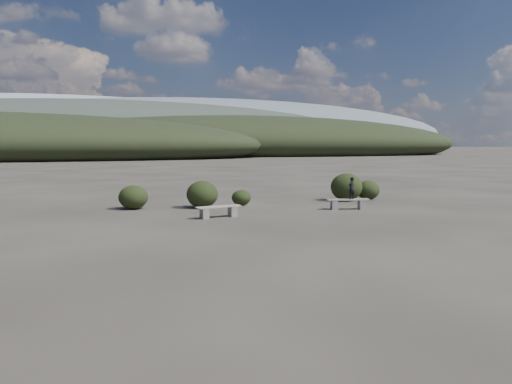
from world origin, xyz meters
name	(u,v)px	position (x,y,z in m)	size (l,w,h in m)	color
ground	(317,242)	(0.00, 0.00, 0.00)	(1200.00, 1200.00, 0.00)	#2E2924
bench_left	(219,211)	(-1.44, 5.40, 0.26)	(1.78, 0.72, 0.44)	slate
bench_right	(348,203)	(4.27, 5.94, 0.27)	(1.81, 0.74, 0.44)	slate
seated_person	(351,188)	(4.40, 5.91, 0.90)	(0.34, 0.22, 0.92)	black
shrub_a	(133,197)	(-4.20, 8.96, 0.50)	(1.23, 1.23, 1.00)	black
shrub_b	(202,194)	(-1.37, 8.45, 0.58)	(1.35, 1.35, 1.16)	black
shrub_c	(241,198)	(0.48, 8.77, 0.34)	(0.86, 0.86, 0.69)	black
shrub_d	(346,187)	(5.85, 8.93, 0.66)	(1.52, 1.52, 1.33)	black
shrub_e	(368,190)	(7.06, 8.96, 0.47)	(1.14, 1.14, 0.95)	black
mountain_ridges	(84,133)	(-7.48, 339.06, 10.84)	(500.00, 400.00, 56.00)	black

